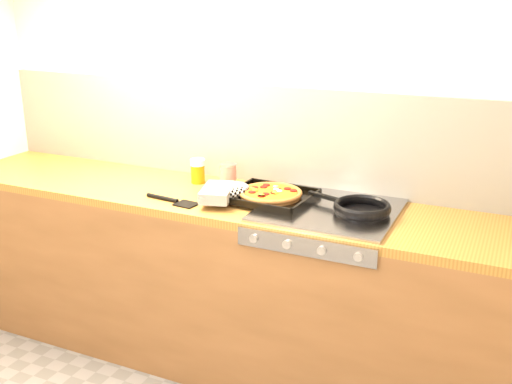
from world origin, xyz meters
The scene contains 9 objects.
room_shell centered at (0.00, 1.39, 1.15)m, with size 3.20×3.20×3.20m.
counter_run centered at (0.00, 1.10, 0.45)m, with size 3.20×0.62×0.90m.
stovetop centered at (0.45, 1.10, 0.91)m, with size 0.60×0.56×0.02m, color #96959B.
pizza_on_tray centered at (0.10, 1.08, 0.94)m, with size 0.51×0.43×0.06m.
frying_pan centered at (0.60, 1.10, 0.94)m, with size 0.44×0.32×0.04m.
tomato_can centered at (-0.13, 1.24, 0.96)m, with size 0.11×0.11×0.12m.
juice_glass centered at (-0.30, 1.24, 0.96)m, with size 0.09×0.09×0.12m.
wooden_spoon centered at (0.04, 1.27, 0.91)m, with size 0.30×0.05×0.02m.
black_spatula centered at (-0.26, 0.92, 0.91)m, with size 0.29×0.10×0.02m.
Camera 1 is at (1.20, -1.33, 1.82)m, focal length 42.00 mm.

